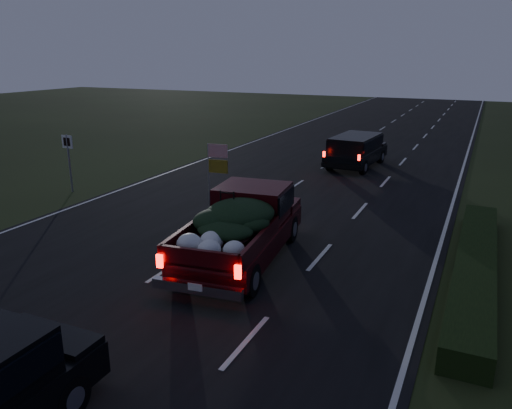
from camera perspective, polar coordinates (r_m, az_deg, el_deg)
The scene contains 6 objects.
ground at distance 14.37m, azimuth -9.79°, elevation -7.15°, with size 120.00×120.00×0.00m, color black.
road_asphalt at distance 14.37m, azimuth -9.79°, elevation -7.11°, with size 14.00×120.00×0.02m, color black.
hedge_row at distance 14.77m, azimuth 23.76°, elevation -6.46°, with size 1.00×10.00×0.60m, color black.
route_sign at distance 22.90m, azimuth -20.64°, elevation 5.39°, with size 0.55×0.08×2.50m.
pickup_truck at distance 14.31m, azimuth -1.65°, elevation -2.15°, with size 2.83×5.95×3.01m.
lead_suv at distance 26.91m, azimuth 11.36°, elevation 6.38°, with size 2.35×4.93×1.38m.
Camera 1 is at (7.63, -10.71, 5.79)m, focal length 35.00 mm.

